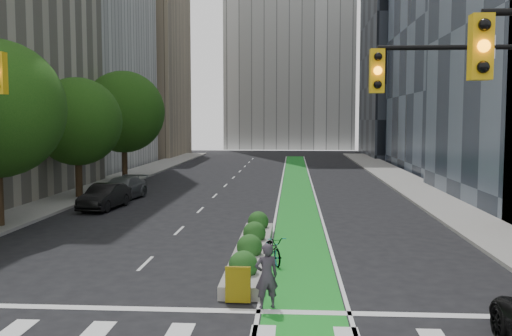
# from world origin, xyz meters

# --- Properties ---
(ground) EXTENTS (160.00, 160.00, 0.00)m
(ground) POSITION_xyz_m (0.00, 0.00, 0.00)
(ground) COLOR black
(ground) RESTS_ON ground
(sidewalk_left) EXTENTS (3.60, 90.00, 0.15)m
(sidewalk_left) POSITION_xyz_m (-11.80, 25.00, 0.07)
(sidewalk_left) COLOR gray
(sidewalk_left) RESTS_ON ground
(sidewalk_right) EXTENTS (3.60, 90.00, 0.15)m
(sidewalk_right) POSITION_xyz_m (11.80, 25.00, 0.07)
(sidewalk_right) COLOR gray
(sidewalk_right) RESTS_ON ground
(bike_lane_paint) EXTENTS (2.20, 70.00, 0.01)m
(bike_lane_paint) POSITION_xyz_m (3.00, 30.00, 0.01)
(bike_lane_paint) COLOR #188923
(bike_lane_paint) RESTS_ON ground
(building_tan_far) EXTENTS (14.00, 16.00, 26.00)m
(building_tan_far) POSITION_xyz_m (-20.00, 66.00, 13.00)
(building_tan_far) COLOR tan
(building_tan_far) RESTS_ON ground
(building_dark_end) EXTENTS (14.00, 18.00, 28.00)m
(building_dark_end) POSITION_xyz_m (20.00, 68.00, 14.00)
(building_dark_end) COLOR black
(building_dark_end) RESTS_ON ground
(tree_midfar) EXTENTS (5.60, 5.60, 7.76)m
(tree_midfar) POSITION_xyz_m (-11.00, 22.00, 4.95)
(tree_midfar) COLOR black
(tree_midfar) RESTS_ON ground
(tree_far) EXTENTS (6.60, 6.60, 9.00)m
(tree_far) POSITION_xyz_m (-11.00, 32.00, 5.69)
(tree_far) COLOR black
(tree_far) RESTS_ON ground
(median_planter) EXTENTS (1.20, 10.26, 1.10)m
(median_planter) POSITION_xyz_m (1.20, 7.04, 0.37)
(median_planter) COLOR gray
(median_planter) RESTS_ON ground
(bicycle) EXTENTS (1.21, 2.00, 0.99)m
(bicycle) POSITION_xyz_m (2.00, 6.40, 0.50)
(bicycle) COLOR gray
(bicycle) RESTS_ON ground
(cyclist) EXTENTS (0.75, 0.61, 1.78)m
(cyclist) POSITION_xyz_m (2.00, 1.51, 0.89)
(cyclist) COLOR #38323C
(cyclist) RESTS_ON ground
(parked_car_left_mid) EXTENTS (1.93, 4.48, 1.44)m
(parked_car_left_mid) POSITION_xyz_m (-7.97, 17.95, 0.72)
(parked_car_left_mid) COLOR black
(parked_car_left_mid) RESTS_ON ground
(parked_car_left_far) EXTENTS (2.58, 5.13, 1.43)m
(parked_car_left_far) POSITION_xyz_m (-8.15, 21.78, 0.71)
(parked_car_left_far) COLOR #515455
(parked_car_left_far) RESTS_ON ground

